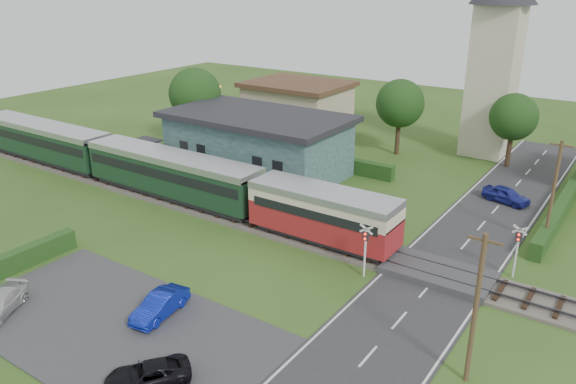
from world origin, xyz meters
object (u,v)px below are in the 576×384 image
Objects in this scene: equipment_hut at (145,154)px; car_park_blue at (160,305)px; church_tower at (497,47)px; car_park_silver at (0,304)px; crossing_signal_near at (365,243)px; car_park_dark at (148,375)px; train at (143,166)px; car_on_road at (506,195)px; house_west at (298,106)px; crossing_signal_far at (518,244)px; pedestrian_far at (164,164)px; pedestrian_near at (299,198)px; station_building at (257,143)px.

equipment_hut is 0.71× the size of car_park_blue.
church_tower is 45.28m from car_park_silver.
car_park_dark is at bearing -103.39° from crossing_signal_near.
car_park_blue is (14.30, -12.01, -1.51)m from train.
equipment_hut is 0.71× the size of car_park_dark.
car_park_silver is (-17.50, -30.41, -0.06)m from car_on_road.
house_west is at bearing 150.83° from car_park_dark.
crossing_signal_far is 1.92× the size of pedestrian_far.
church_tower is at bearing -128.06° from pedestrian_near.
pedestrian_far reaches higher than car_park_silver.
crossing_signal_near is at bearing -88.42° from pedestrian_far.
station_building is 19.98m from crossing_signal_near.
car_on_road is 27.98m from car_park_blue.
train reaches higher than pedestrian_far.
crossing_signal_near reaches higher than car_on_road.
car_park_silver is at bearing -78.95° from house_west.
train is 12.05× the size of car_park_blue.
train is 11.97× the size of car_park_dark.
car_park_blue is at bearing 166.75° from car_park_dark.
house_west is 6.34× the size of pedestrian_far.
crossing_signal_far is at bearing 96.33° from car_park_dark.
crossing_signal_near reaches higher than pedestrian_near.
house_west is (-0.38, 23.00, 0.61)m from train.
car_on_road is 16.17m from pedestrian_near.
church_tower is 21.55m from house_west.
station_building is 4.43× the size of car_on_road.
house_west is (-20.00, -3.00, -7.43)m from church_tower.
car_park_blue is at bearing -40.02° from train.
train is 3.45m from pedestrian_far.
train is 12.02× the size of car_park_silver.
equipment_hut is 2.36m from pedestrian_far.
train is (-4.62, -8.99, -0.52)m from station_building.
church_tower is 4.90× the size of car_park_silver.
car_park_dark is at bearing 81.88° from pedestrian_near.
church_tower is 16.27m from car_on_road.
church_tower is at bearing 123.37° from car_park_dark.
equipment_hut is at bearing 131.22° from car_park_blue.
crossing_signal_near is 0.91× the size of car_on_road.
church_tower reaches higher than equipment_hut.
house_west is 43.10m from car_park_dark.
crossing_signal_far reaches higher than pedestrian_near.
crossing_signal_far is 20.08m from car_park_blue.
church_tower is 39.55m from car_park_blue.
car_park_dark is at bearing -42.26° from equipment_hut.
car_park_silver is (-20.89, -18.89, -1.54)m from crossing_signal_far.
car_park_blue is at bearing -40.70° from equipment_hut.
car_park_silver is at bearing -83.93° from station_building.
equipment_hut is 31.61m from crossing_signal_far.
church_tower is 10.34× the size of pedestrian_far.
pedestrian_far is (-14.10, 0.28, -0.10)m from pedestrian_near.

